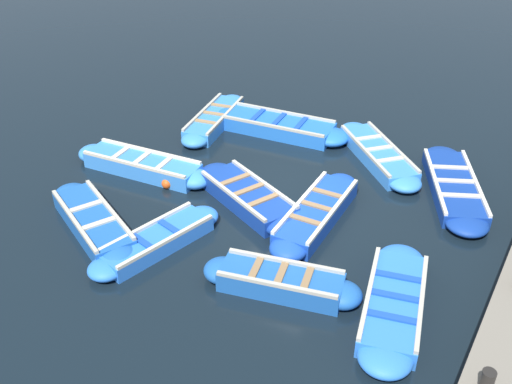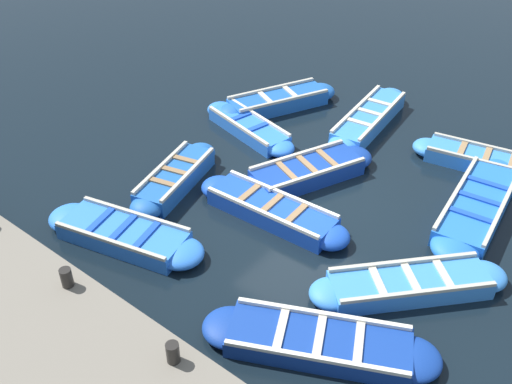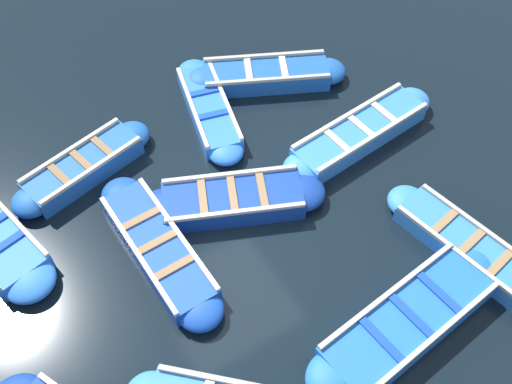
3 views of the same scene
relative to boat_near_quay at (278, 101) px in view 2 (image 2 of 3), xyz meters
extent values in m
plane|color=black|center=(-2.86, -3.00, -0.20)|extent=(120.00, 120.00, 0.00)
cube|color=#1E59AD|center=(0.00, 0.00, -0.01)|extent=(2.81, 1.94, 0.39)
ellipsoid|color=#1E59AD|center=(1.22, -0.58, -0.01)|extent=(1.08, 1.07, 0.39)
ellipsoid|color=#1E59AD|center=(-1.22, 0.58, -0.01)|extent=(1.08, 1.07, 0.39)
cube|color=#B2AD9E|center=(0.17, 0.35, 0.22)|extent=(2.43, 1.21, 0.07)
cube|color=#B2AD9E|center=(-0.17, -0.35, 0.22)|extent=(2.43, 1.21, 0.07)
cube|color=beige|center=(0.35, -0.16, 0.21)|extent=(0.45, 0.75, 0.04)
cube|color=beige|center=(-0.35, 0.16, 0.21)|extent=(0.45, 0.75, 0.04)
cube|color=#1947B7|center=(-3.93, -2.78, -0.02)|extent=(0.98, 2.84, 0.37)
ellipsoid|color=#1947B7|center=(-3.87, -4.18, -0.02)|extent=(0.82, 0.85, 0.37)
ellipsoid|color=#1947B7|center=(-4.00, -1.38, -0.02)|extent=(0.82, 0.85, 0.37)
cube|color=silver|center=(-3.55, -2.77, 0.20)|extent=(0.20, 2.75, 0.07)
cube|color=silver|center=(-4.32, -2.80, 0.20)|extent=(0.20, 2.75, 0.07)
cube|color=olive|center=(-3.91, -3.38, 0.19)|extent=(0.76, 0.17, 0.04)
cube|color=olive|center=(-3.93, -2.78, 0.19)|extent=(0.76, 0.17, 0.04)
cube|color=olive|center=(-3.96, -2.19, 0.19)|extent=(0.76, 0.17, 0.04)
cube|color=navy|center=(-2.32, -2.56, -0.01)|extent=(2.72, 1.88, 0.39)
ellipsoid|color=navy|center=(-1.14, -3.06, -0.01)|extent=(1.18, 1.16, 0.39)
ellipsoid|color=navy|center=(-3.49, -2.06, -0.01)|extent=(1.18, 1.16, 0.39)
cube|color=#B2AD9E|center=(-2.14, -2.16, 0.22)|extent=(2.33, 1.06, 0.07)
cube|color=#B2AD9E|center=(-2.49, -2.96, 0.22)|extent=(2.33, 1.06, 0.07)
cube|color=olive|center=(-1.82, -2.77, 0.21)|extent=(0.46, 0.83, 0.04)
cube|color=olive|center=(-2.32, -2.56, 0.21)|extent=(0.46, 0.83, 0.04)
cube|color=olive|center=(-2.82, -2.35, 0.21)|extent=(0.46, 0.83, 0.04)
cube|color=#3884E0|center=(-4.10, -6.03, -0.03)|extent=(2.70, 2.59, 0.34)
ellipsoid|color=#3884E0|center=(-3.04, -7.00, -0.03)|extent=(1.14, 1.14, 0.34)
ellipsoid|color=#3884E0|center=(-5.15, -5.05, -0.03)|extent=(1.14, 1.14, 0.34)
cube|color=#B2AD9E|center=(-3.83, -5.74, 0.17)|extent=(2.13, 1.98, 0.07)
cube|color=#B2AD9E|center=(-4.36, -6.31, 0.17)|extent=(2.13, 1.98, 0.07)
cube|color=beige|center=(-3.65, -6.44, 0.16)|extent=(0.62, 0.65, 0.04)
cube|color=beige|center=(-4.10, -6.03, 0.16)|extent=(0.62, 0.65, 0.04)
cube|color=beige|center=(-4.55, -5.61, 0.16)|extent=(0.62, 0.65, 0.04)
cube|color=#1E59AD|center=(-4.37, -0.39, 0.00)|extent=(2.43, 1.31, 0.39)
ellipsoid|color=#1E59AD|center=(-3.25, -0.11, 0.00)|extent=(0.89, 0.88, 0.39)
ellipsoid|color=#1E59AD|center=(-5.49, -0.66, 0.00)|extent=(0.89, 0.88, 0.39)
cube|color=#B2AD9E|center=(-4.45, -0.05, 0.23)|extent=(2.22, 0.62, 0.07)
cube|color=#B2AD9E|center=(-4.29, -0.73, 0.23)|extent=(2.22, 0.62, 0.07)
cube|color=olive|center=(-3.89, -0.27, 0.22)|extent=(0.30, 0.70, 0.04)
cube|color=olive|center=(-4.37, -0.39, 0.22)|extent=(0.30, 0.70, 0.04)
cube|color=olive|center=(-4.85, -0.51, 0.22)|extent=(0.30, 0.70, 0.04)
cube|color=blue|center=(-1.54, -0.23, -0.04)|extent=(1.31, 2.57, 0.32)
ellipsoid|color=blue|center=(-1.82, -1.42, -0.04)|extent=(0.86, 0.88, 0.32)
ellipsoid|color=blue|center=(-1.27, 0.97, -0.04)|extent=(0.86, 0.88, 0.32)
cube|color=beige|center=(-1.20, -0.31, 0.16)|extent=(0.62, 2.36, 0.07)
cube|color=beige|center=(-1.88, -0.15, 0.16)|extent=(0.62, 2.36, 0.07)
cube|color=#1947B7|center=(-1.62, -0.57, 0.14)|extent=(0.70, 0.29, 0.04)
cube|color=#1947B7|center=(-1.46, 0.11, 0.14)|extent=(0.70, 0.29, 0.04)
cube|color=blue|center=(-6.37, -0.94, -0.03)|extent=(1.59, 2.74, 0.35)
ellipsoid|color=blue|center=(-6.06, -2.19, -0.03)|extent=(1.11, 1.14, 0.35)
ellipsoid|color=blue|center=(-6.68, 0.31, -0.03)|extent=(1.11, 1.14, 0.35)
cube|color=#B2AD9E|center=(-5.93, -0.83, 0.18)|extent=(0.69, 2.47, 0.07)
cube|color=#B2AD9E|center=(-6.82, -1.05, 0.18)|extent=(0.69, 2.47, 0.07)
cube|color=#1947B7|center=(-6.24, -1.47, 0.17)|extent=(0.88, 0.35, 0.04)
cube|color=#1947B7|center=(-6.37, -0.94, 0.17)|extent=(0.88, 0.35, 0.04)
cube|color=#1947B7|center=(-6.51, -0.41, 0.17)|extent=(0.88, 0.35, 0.04)
cube|color=#3884E0|center=(0.69, -2.44, 0.00)|extent=(3.06, 1.13, 0.39)
ellipsoid|color=#3884E0|center=(2.18, -2.28, 0.00)|extent=(0.86, 0.83, 0.39)
ellipsoid|color=#3884E0|center=(-0.79, -2.59, 0.00)|extent=(0.86, 0.83, 0.39)
cube|color=beige|center=(0.65, -2.07, 0.23)|extent=(2.92, 0.39, 0.07)
cube|color=beige|center=(0.73, -2.81, 0.23)|extent=(2.92, 0.39, 0.07)
cube|color=beige|center=(1.32, -2.37, 0.21)|extent=(0.22, 0.73, 0.04)
cube|color=beige|center=(0.69, -2.44, 0.21)|extent=(0.22, 0.73, 0.04)
cube|color=beige|center=(0.06, -2.50, 0.21)|extent=(0.22, 0.73, 0.04)
cube|color=blue|center=(-1.13, -6.10, -0.01)|extent=(3.16, 1.38, 0.38)
ellipsoid|color=blue|center=(0.39, -5.92, -0.01)|extent=(1.09, 1.06, 0.38)
ellipsoid|color=blue|center=(-2.65, -6.27, -0.01)|extent=(1.09, 1.06, 0.38)
cube|color=#B2AD9E|center=(-1.18, -5.62, 0.22)|extent=(2.99, 0.42, 0.07)
cube|color=#B2AD9E|center=(-1.07, -6.57, 0.22)|extent=(2.99, 0.42, 0.07)
cube|color=#1947B7|center=(-0.48, -6.02, 0.20)|extent=(0.24, 0.92, 0.04)
cube|color=#1947B7|center=(-1.13, -6.10, 0.20)|extent=(0.24, 0.92, 0.04)
cube|color=#1947B7|center=(-1.78, -6.17, 0.20)|extent=(0.24, 0.92, 0.04)
cube|color=#3884E0|center=(0.68, -5.57, -0.03)|extent=(1.30, 2.79, 0.34)
ellipsoid|color=#3884E0|center=(0.42, -4.25, -0.03)|extent=(0.86, 0.88, 0.34)
cube|color=#B2AD9E|center=(1.03, -5.50, 0.18)|extent=(0.59, 2.60, 0.07)
cube|color=#B2AD9E|center=(0.33, -5.64, 0.18)|extent=(0.59, 2.60, 0.07)
cube|color=#9E7A51|center=(0.68, -5.57, 0.16)|extent=(0.71, 0.27, 0.04)
cube|color=#9E7A51|center=(0.57, -5.01, 0.16)|extent=(0.71, 0.27, 0.04)
cube|color=navy|center=(-6.20, -5.47, -0.04)|extent=(2.21, 3.12, 0.31)
ellipsoid|color=navy|center=(-5.55, -6.81, -0.04)|extent=(1.25, 1.27, 0.31)
ellipsoid|color=navy|center=(-6.85, -4.13, -0.04)|extent=(1.25, 1.27, 0.31)
cube|color=silver|center=(-5.78, -5.27, 0.15)|extent=(1.35, 2.66, 0.07)
cube|color=silver|center=(-6.62, -5.67, 0.15)|extent=(1.35, 2.66, 0.07)
cube|color=beige|center=(-5.92, -6.04, 0.13)|extent=(0.86, 0.51, 0.04)
cube|color=beige|center=(-6.20, -5.47, 0.13)|extent=(0.86, 0.51, 0.04)
cube|color=beige|center=(-6.48, -4.90, 0.13)|extent=(0.86, 0.51, 0.04)
cylinder|color=black|center=(-8.22, -4.23, 0.74)|extent=(0.20, 0.20, 0.35)
cylinder|color=black|center=(-8.22, -1.78, 0.74)|extent=(0.20, 0.20, 0.35)
sphere|color=#E05119|center=(-0.28, -2.16, -0.07)|extent=(0.25, 0.25, 0.25)
camera|label=1|loc=(-8.35, 7.14, 7.41)|focal=42.00mm
camera|label=2|loc=(-11.83, -8.63, 7.73)|focal=42.00mm
camera|label=3|loc=(-5.37, -8.37, 8.83)|focal=42.00mm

